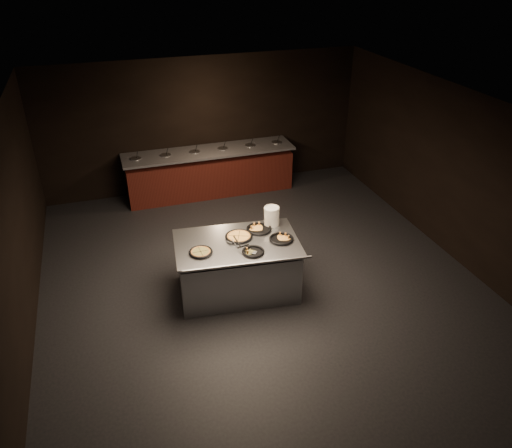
% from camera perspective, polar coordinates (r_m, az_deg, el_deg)
% --- Properties ---
extents(room, '(7.02, 8.02, 2.92)m').
position_cam_1_polar(room, '(7.56, 0.67, 2.24)').
color(room, black).
rests_on(room, ground).
extents(salad_bar, '(3.70, 0.83, 1.18)m').
position_cam_1_polar(salad_bar, '(11.10, -5.25, 5.63)').
color(salad_bar, '#561D14').
rests_on(salad_bar, ground).
extents(serving_counter, '(2.01, 1.42, 0.91)m').
position_cam_1_polar(serving_counter, '(7.91, -2.14, -5.02)').
color(serving_counter, silver).
rests_on(serving_counter, ground).
extents(plate_stack, '(0.25, 0.25, 0.31)m').
position_cam_1_polar(plate_stack, '(8.05, 1.80, 0.91)').
color(plate_stack, silver).
rests_on(plate_stack, serving_counter).
extents(pan_veggie_whole, '(0.36, 0.36, 0.04)m').
position_cam_1_polar(pan_veggie_whole, '(7.42, -6.34, -3.20)').
color(pan_veggie_whole, black).
rests_on(pan_veggie_whole, serving_counter).
extents(pan_cheese_whole, '(0.43, 0.43, 0.04)m').
position_cam_1_polar(pan_cheese_whole, '(7.76, -1.98, -1.42)').
color(pan_cheese_whole, black).
rests_on(pan_cheese_whole, serving_counter).
extents(pan_cheese_slices_a, '(0.41, 0.41, 0.04)m').
position_cam_1_polar(pan_cheese_slices_a, '(7.96, 0.35, -0.55)').
color(pan_cheese_slices_a, black).
rests_on(pan_cheese_slices_a, serving_counter).
extents(pan_cheese_slices_b, '(0.34, 0.34, 0.04)m').
position_cam_1_polar(pan_cheese_slices_b, '(7.39, -0.33, -3.16)').
color(pan_cheese_slices_b, black).
rests_on(pan_cheese_slices_b, serving_counter).
extents(pan_veggie_slices, '(0.38, 0.38, 0.04)m').
position_cam_1_polar(pan_veggie_slices, '(7.71, 2.92, -1.69)').
color(pan_veggie_slices, black).
rests_on(pan_veggie_slices, serving_counter).
extents(server_left, '(0.16, 0.28, 0.15)m').
position_cam_1_polar(server_left, '(7.55, -2.42, -1.99)').
color(server_left, silver).
rests_on(server_left, serving_counter).
extents(server_right, '(0.27, 0.23, 0.16)m').
position_cam_1_polar(server_right, '(7.37, -1.14, -2.78)').
color(server_right, silver).
rests_on(server_right, serving_counter).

